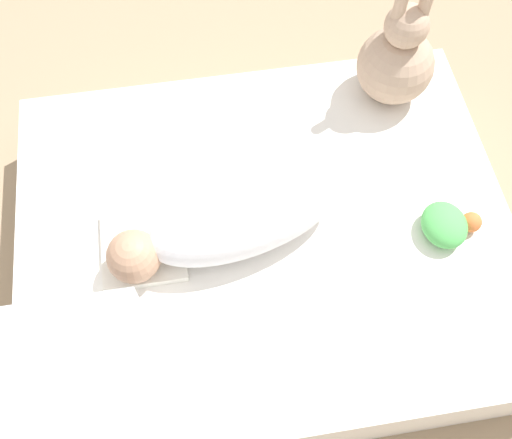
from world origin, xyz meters
TOP-DOWN VIEW (x-y plane):
  - ground_plane at (0.00, 0.00)m, footprint 12.00×12.00m
  - bed_mattress at (0.00, 0.00)m, footprint 1.26×1.03m
  - burp_cloth at (-0.31, -0.01)m, footprint 0.20×0.21m
  - swaddled_baby at (-0.08, -0.01)m, footprint 0.60×0.31m
  - pillow at (-0.47, -0.33)m, footprint 0.30×0.35m
  - bunny_plush at (0.42, 0.38)m, footprint 0.21×0.21m
  - turtle_plush at (0.44, -0.08)m, footprint 0.15×0.13m

SIDE VIEW (x-z plane):
  - ground_plane at x=0.00m, z-range 0.00..0.00m
  - bed_mattress at x=0.00m, z-range 0.00..0.22m
  - burp_cloth at x=-0.31m, z-range 0.22..0.24m
  - turtle_plush at x=0.44m, z-range 0.22..0.29m
  - pillow at x=-0.47m, z-range 0.22..0.32m
  - swaddled_baby at x=-0.08m, z-range 0.22..0.39m
  - bunny_plush at x=0.42m, z-range 0.17..0.53m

